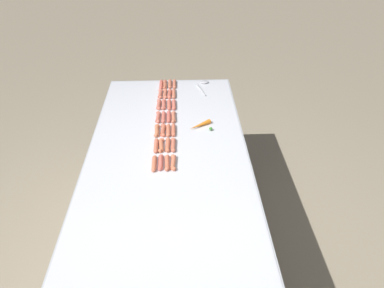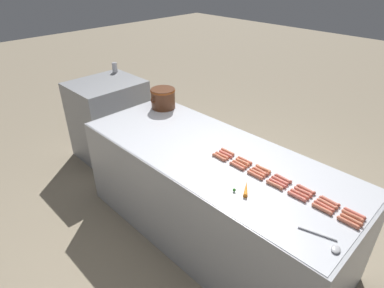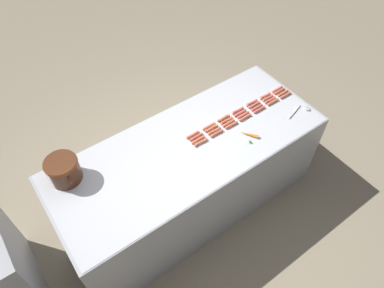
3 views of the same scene
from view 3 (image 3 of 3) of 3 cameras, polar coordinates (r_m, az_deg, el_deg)
The scene contains 33 objects.
ground_plane at distance 3.79m, azimuth -0.40°, elevation -9.06°, with size 20.00×20.00×0.00m, color gray.
griddle_counter at distance 3.41m, azimuth -0.44°, elevation -5.17°, with size 0.99×2.49×0.90m.
hot_dog_0 at distance 3.60m, azimuth 14.88°, elevation 7.62°, with size 0.03×0.14×0.03m.
hot_dog_1 at distance 3.50m, azimuth 12.94°, elevation 6.63°, with size 0.03×0.14×0.03m.
hot_dog_2 at distance 3.39m, azimuth 10.83°, elevation 5.47°, with size 0.03×0.14×0.03m.
hot_dog_3 at distance 3.30m, azimuth 8.59°, elevation 4.27°, with size 0.03×0.14×0.03m.
hot_dog_4 at distance 3.22m, azimuth 6.39°, elevation 3.04°, with size 0.03×0.14×0.03m.
hot_dog_5 at distance 3.14m, azimuth 4.03°, elevation 1.74°, with size 0.03×0.14×0.03m.
hot_dog_6 at distance 3.06m, azimuth 1.45°, elevation 0.27°, with size 0.03×0.14×0.03m.
hot_dog_7 at distance 3.62m, azimuth 14.47°, elevation 8.02°, with size 0.03×0.14×0.03m.
hot_dog_8 at distance 3.51m, azimuth 12.53°, elevation 6.92°, with size 0.03×0.14×0.03m.
hot_dog_9 at distance 3.41m, azimuth 10.43°, elevation 5.84°, with size 0.03×0.14×0.03m.
hot_dog_10 at distance 3.32m, azimuth 8.26°, elevation 4.67°, with size 0.03×0.14×0.03m.
hot_dog_11 at distance 3.23m, azimuth 5.94°, elevation 3.38°, with size 0.03×0.14×0.03m.
hot_dog_12 at distance 3.16m, azimuth 3.61°, elevation 2.15°, with size 0.03×0.14×0.03m.
hot_dog_13 at distance 3.08m, azimuth 1.00°, elevation 0.71°, with size 0.03×0.14×0.03m.
hot_dog_14 at distance 3.63m, azimuth 13.98°, elevation 8.30°, with size 0.03×0.14×0.03m.
hot_dog_15 at distance 3.53m, azimuth 12.17°, elevation 7.29°, with size 0.03×0.14×0.03m.
hot_dog_16 at distance 3.43m, azimuth 10.05°, elevation 6.24°, with size 0.03×0.14×0.03m.
hot_dog_17 at distance 3.33m, azimuth 7.79°, elevation 4.99°, with size 0.03×0.14×0.03m.
hot_dog_18 at distance 3.25m, azimuth 5.61°, elevation 3.77°, with size 0.03×0.14×0.03m.
hot_dog_19 at distance 3.17m, azimuth 3.16°, elevation 2.54°, with size 0.04×0.14×0.03m.
hot_dog_20 at distance 3.10m, azimuth 0.69°, elevation 1.16°, with size 0.03×0.14×0.03m.
hot_dog_21 at distance 3.65m, azimuth 13.63°, elevation 8.57°, with size 0.03×0.14×0.03m.
hot_dog_22 at distance 3.55m, azimuth 11.76°, elevation 7.62°, with size 0.03×0.14×0.03m.
hot_dog_23 at distance 3.45m, azimuth 9.65°, elevation 6.59°, with size 0.03×0.14×0.03m.
hot_dog_24 at distance 3.35m, azimuth 7.41°, elevation 5.38°, with size 0.03×0.14×0.03m.
hot_dog_25 at distance 3.27m, azimuth 5.12°, elevation 4.17°, with size 0.03×0.14×0.03m.
hot_dog_26 at distance 3.19m, azimuth 2.76°, elevation 2.86°, with size 0.03×0.14×0.03m.
hot_dog_27 at distance 3.12m, azimuth 0.13°, elevation 1.49°, with size 0.03×0.14×0.03m.
bean_pot at distance 2.93m, azimuth -20.12°, elevation -3.83°, with size 0.33×0.26×0.21m.
serving_spoon at distance 3.50m, azimuth 17.50°, elevation 5.31°, with size 0.11×0.27×0.02m.
carrot at distance 3.15m, azimuth 9.17°, elevation 1.48°, with size 0.16×0.12×0.03m.
Camera 3 is at (-1.59, 1.12, 3.26)m, focal length 33.00 mm.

